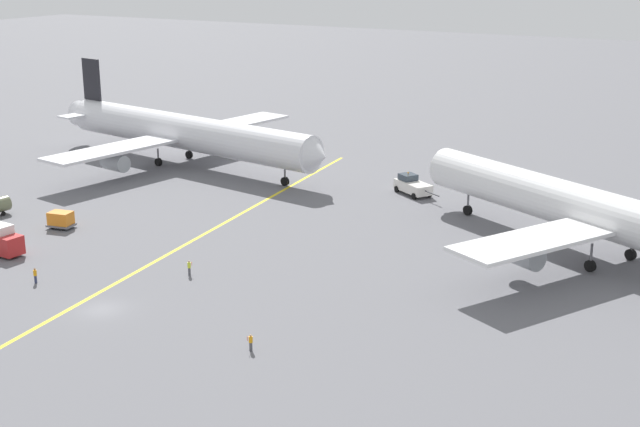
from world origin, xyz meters
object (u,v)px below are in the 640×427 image
object	(u,v)px
airliner_at_gate_left	(186,133)
ground_crew_wing_walker_right	(35,275)
ground_crew_ramp_agent_by_cones	(189,268)
gse_container_dolly_flat	(61,219)
airliner_being_pushed	(593,212)
pushback_tug	(412,185)
ground_crew_marshaller_foreground	(251,342)

from	to	relation	value
airliner_at_gate_left	ground_crew_wing_walker_right	xyz separation A→B (m)	(18.60, -50.80, -4.46)
airliner_at_gate_left	ground_crew_ramp_agent_by_cones	size ratio (longest dim) A/B	33.41
gse_container_dolly_flat	ground_crew_ramp_agent_by_cones	world-z (taller)	gse_container_dolly_flat
airliner_being_pushed	pushback_tug	bearing A→B (deg)	151.49
airliner_at_gate_left	ground_crew_ramp_agent_by_cones	xyz separation A→B (m)	(31.44, -41.01, -4.45)
pushback_tug	ground_crew_ramp_agent_by_cones	bearing A→B (deg)	-100.73
gse_container_dolly_flat	ground_crew_ramp_agent_by_cones	bearing A→B (deg)	-13.14
gse_container_dolly_flat	ground_crew_wing_walker_right	size ratio (longest dim) A/B	2.10
airliner_at_gate_left	gse_container_dolly_flat	bearing A→B (deg)	-78.85
ground_crew_wing_walker_right	ground_crew_marshaller_foreground	distance (m)	29.12
ground_crew_wing_walker_right	ground_crew_ramp_agent_by_cones	xyz separation A→B (m)	(12.84, 9.79, 0.01)
airliner_being_pushed	ground_crew_wing_walker_right	distance (m)	61.70
airliner_being_pushed	gse_container_dolly_flat	distance (m)	64.83
airliner_at_gate_left	ground_crew_marshaller_foreground	bearing A→B (deg)	-48.35
ground_crew_ramp_agent_by_cones	airliner_at_gate_left	bearing A→B (deg)	127.47
ground_crew_marshaller_foreground	airliner_at_gate_left	bearing A→B (deg)	131.65
pushback_tug	gse_container_dolly_flat	world-z (taller)	pushback_tug
pushback_tug	ground_crew_ramp_agent_by_cones	xyz separation A→B (m)	(-8.01, -42.27, -0.40)
ground_crew_wing_walker_right	airliner_at_gate_left	bearing A→B (deg)	110.11
airliner_being_pushed	ground_crew_ramp_agent_by_cones	distance (m)	45.62
ground_crew_marshaller_foreground	ground_crew_ramp_agent_by_cones	distance (m)	20.42
ground_crew_marshaller_foreground	gse_container_dolly_flat	bearing A→B (deg)	155.87
ground_crew_marshaller_foreground	ground_crew_ramp_agent_by_cones	xyz separation A→B (m)	(-16.15, 12.49, 0.08)
airliner_being_pushed	pushback_tug	world-z (taller)	airliner_being_pushed
airliner_at_gate_left	pushback_tug	distance (m)	39.68
airliner_at_gate_left	ground_crew_marshaller_foreground	world-z (taller)	airliner_at_gate_left
gse_container_dolly_flat	ground_crew_wing_walker_right	distance (m)	19.39
airliner_being_pushed	pushback_tug	distance (m)	32.93
airliner_at_gate_left	airliner_being_pushed	size ratio (longest dim) A/B	1.12
pushback_tug	ground_crew_marshaller_foreground	size ratio (longest dim) A/B	5.55
pushback_tug	gse_container_dolly_flat	xyz separation A→B (m)	(-32.49, -36.56, -0.12)
airliner_at_gate_left	gse_container_dolly_flat	world-z (taller)	airliner_at_gate_left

